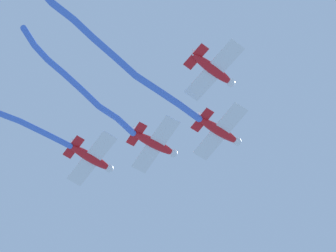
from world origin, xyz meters
name	(u,v)px	position (x,y,z in m)	size (l,w,h in m)	color
airplane_lead	(220,131)	(-5.31, -2.02, 69.86)	(6.10, 8.11, 2.01)	red
smoke_trail_lead	(97,37)	(-22.30, -6.45, 69.25)	(28.47, 10.54, 1.97)	#4C75DB
airplane_left_wing	(155,144)	(-11.06, 2.81, 69.86)	(6.02, 8.05, 2.01)	red
smoke_trail_left_wing	(76,83)	(-21.91, 0.74, 71.69)	(16.34, 5.28, 4.42)	#4C75DB
airplane_right_wing	(213,70)	(-9.53, -8.24, 70.16)	(6.17, 8.15, 2.01)	red
airplane_slot	(91,158)	(-16.81, 7.67, 69.56)	(6.13, 8.13, 2.01)	red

